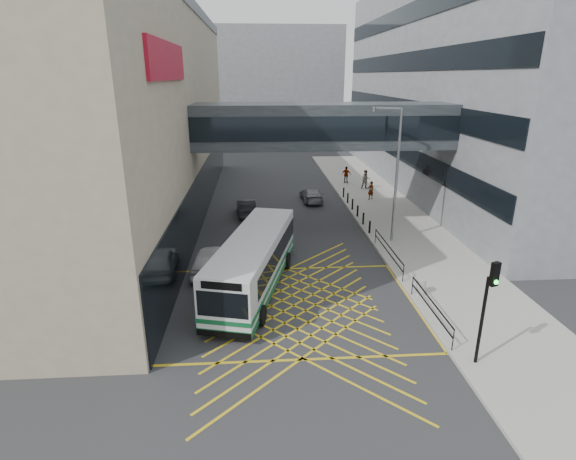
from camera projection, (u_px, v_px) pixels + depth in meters
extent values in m
plane|color=#333335|center=(294.00, 306.00, 22.30)|extent=(120.00, 120.00, 0.00)
cube|color=tan|center=(38.00, 115.00, 33.60)|extent=(24.00, 42.00, 16.00)
cube|color=black|center=(205.00, 190.00, 36.34)|extent=(0.10, 41.50, 4.00)
cube|color=#A30F23|center=(167.00, 61.00, 21.93)|extent=(0.18, 9.00, 1.80)
cube|color=gray|center=(193.00, 4.00, 31.91)|extent=(0.12, 41.50, 0.80)
cube|color=gray|center=(522.00, 84.00, 43.22)|extent=(24.00, 44.00, 20.00)
cube|color=black|center=(395.00, 148.00, 44.40)|extent=(0.10, 43.50, 1.60)
cube|color=black|center=(398.00, 106.00, 43.10)|extent=(0.10, 43.50, 1.60)
cube|color=black|center=(401.00, 62.00, 41.79)|extent=(0.10, 43.50, 1.60)
cube|color=black|center=(405.00, 15.00, 40.48)|extent=(0.10, 43.50, 1.60)
cube|color=gray|center=(253.00, 87.00, 75.81)|extent=(28.00, 16.00, 18.00)
cube|color=#30353A|center=(323.00, 126.00, 31.36)|extent=(20.00, 4.00, 3.00)
cube|color=black|center=(327.00, 129.00, 29.46)|extent=(19.50, 0.06, 1.60)
cube|color=black|center=(319.00, 123.00, 33.26)|extent=(19.50, 0.06, 1.60)
cube|color=#ADA89F|center=(388.00, 213.00, 37.00)|extent=(6.00, 54.00, 0.16)
cube|color=gold|center=(294.00, 305.00, 22.30)|extent=(12.00, 9.00, 0.01)
cube|color=silver|center=(254.00, 261.00, 23.48)|extent=(4.89, 10.83, 2.59)
cube|color=#11552D|center=(254.00, 281.00, 23.85)|extent=(4.94, 10.88, 0.33)
cube|color=#11552D|center=(254.00, 272.00, 23.69)|extent=(4.96, 10.88, 0.21)
cube|color=black|center=(256.00, 251.00, 23.91)|extent=(4.62, 9.54, 1.01)
cube|color=black|center=(222.00, 305.00, 18.51)|extent=(2.16, 0.61, 1.15)
cube|color=black|center=(221.00, 286.00, 18.21)|extent=(1.69, 0.48, 0.34)
cube|color=silver|center=(253.00, 238.00, 23.06)|extent=(4.85, 10.73, 0.10)
cube|color=black|center=(224.00, 334.00, 18.94)|extent=(2.35, 0.68, 0.29)
cube|color=black|center=(275.00, 246.00, 28.78)|extent=(2.35, 0.68, 0.29)
cylinder|color=black|center=(211.00, 311.00, 20.84)|extent=(0.49, 1.00, 0.96)
cylinder|color=black|center=(262.00, 315.00, 20.44)|extent=(0.49, 1.00, 0.96)
cylinder|color=black|center=(247.00, 258.00, 26.92)|extent=(0.49, 1.00, 0.96)
cylinder|color=black|center=(287.00, 260.00, 26.52)|extent=(0.49, 1.00, 0.96)
imported|color=silver|center=(210.00, 259.00, 25.96)|extent=(2.30, 4.87, 1.51)
imported|color=#232228|center=(246.00, 207.00, 36.50)|extent=(2.05, 4.37, 1.32)
imported|color=gray|center=(311.00, 194.00, 40.63)|extent=(1.95, 4.24, 1.29)
cylinder|color=black|center=(482.00, 321.00, 17.06)|extent=(0.16, 0.16, 3.67)
cube|color=black|center=(495.00, 274.00, 16.18)|extent=(0.35, 0.28, 0.92)
sphere|color=#19E533|center=(496.00, 282.00, 16.18)|extent=(0.22, 0.22, 0.17)
cylinder|color=slate|center=(396.00, 178.00, 29.19)|extent=(0.23, 0.23, 8.74)
cube|color=slate|center=(388.00, 108.00, 28.05)|extent=(1.63, 0.83, 0.11)
cylinder|color=slate|center=(374.00, 109.00, 28.37)|extent=(0.41, 0.41, 0.27)
cylinder|color=#ADA89E|center=(421.00, 287.00, 23.02)|extent=(0.47, 0.47, 0.82)
cube|color=black|center=(431.00, 301.00, 20.45)|extent=(0.05, 5.00, 0.05)
cube|color=black|center=(431.00, 308.00, 20.58)|extent=(0.05, 5.00, 0.05)
cube|color=black|center=(388.00, 246.00, 27.05)|extent=(0.05, 6.00, 0.05)
cube|color=black|center=(388.00, 252.00, 27.18)|extent=(0.05, 6.00, 0.05)
cylinder|color=black|center=(453.00, 340.00, 18.24)|extent=(0.04, 0.04, 1.00)
cylinder|color=black|center=(412.00, 285.00, 22.95)|extent=(0.04, 0.04, 1.00)
cylinder|color=black|center=(403.00, 273.00, 24.37)|extent=(0.04, 0.04, 1.00)
cylinder|color=black|center=(375.00, 236.00, 30.03)|extent=(0.04, 0.04, 1.00)
cylinder|color=black|center=(370.00, 227.00, 31.93)|extent=(0.14, 0.14, 0.90)
cylinder|color=black|center=(363.00, 219.00, 33.82)|extent=(0.14, 0.14, 0.90)
cylinder|color=black|center=(358.00, 211.00, 35.71)|extent=(0.14, 0.14, 0.90)
cylinder|color=black|center=(352.00, 204.00, 37.59)|extent=(0.14, 0.14, 0.90)
cylinder|color=black|center=(348.00, 198.00, 39.48)|extent=(0.14, 0.14, 0.90)
cylinder|color=black|center=(344.00, 192.00, 41.36)|extent=(0.14, 0.14, 0.90)
imported|color=gray|center=(371.00, 190.00, 40.52)|extent=(0.80, 0.69, 1.67)
imported|color=gray|center=(366.00, 180.00, 44.29)|extent=(0.92, 0.54, 1.85)
imported|color=gray|center=(346.00, 175.00, 46.79)|extent=(1.12, 0.84, 1.72)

